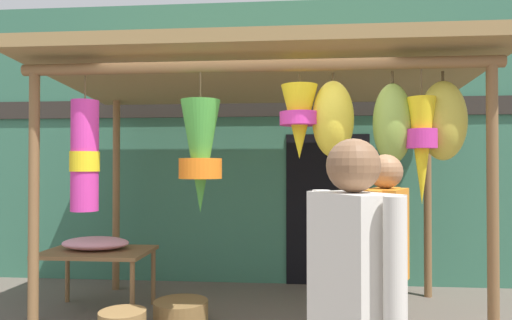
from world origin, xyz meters
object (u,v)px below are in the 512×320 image
object	(u,v)px
wicker_basket_spare	(181,314)
shopper_by_bananas	(386,259)
display_table	(97,257)
customer_foreground	(354,302)
folding_chair	(355,283)
flower_heap_on_table	(97,243)

from	to	relation	value
wicker_basket_spare	shopper_by_bananas	xyz separation A→B (m)	(1.71, -1.40, 0.85)
display_table	shopper_by_bananas	xyz separation A→B (m)	(2.72, -1.77, 0.38)
wicker_basket_spare	customer_foreground	world-z (taller)	customer_foreground
wicker_basket_spare	shopper_by_bananas	world-z (taller)	shopper_by_bananas
wicker_basket_spare	display_table	bearing A→B (deg)	160.19
customer_foreground	shopper_by_bananas	bearing A→B (deg)	72.84
display_table	customer_foreground	bearing A→B (deg)	-50.21
folding_chair	flower_heap_on_table	bearing A→B (deg)	168.33
flower_heap_on_table	folding_chair	distance (m)	2.77
flower_heap_on_table	wicker_basket_spare	distance (m)	1.27
customer_foreground	flower_heap_on_table	bearing A→B (deg)	129.76
display_table	customer_foreground	size ratio (longest dim) A/B	0.66
flower_heap_on_table	display_table	bearing A→B (deg)	-52.95
flower_heap_on_table	customer_foreground	world-z (taller)	customer_foreground
display_table	flower_heap_on_table	xyz separation A→B (m)	(-0.03, 0.04, 0.14)
display_table	folding_chair	xyz separation A→B (m)	(2.68, -0.52, -0.09)
customer_foreground	shopper_by_bananas	world-z (taller)	customer_foreground
shopper_by_bananas	folding_chair	bearing A→B (deg)	91.80
display_table	folding_chair	size ratio (longest dim) A/B	1.33
customer_foreground	folding_chair	bearing A→B (deg)	82.74
wicker_basket_spare	shopper_by_bananas	bearing A→B (deg)	-39.41
folding_chair	wicker_basket_spare	bearing A→B (deg)	174.59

